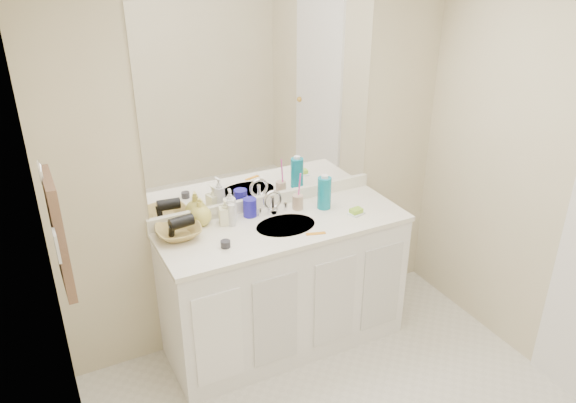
# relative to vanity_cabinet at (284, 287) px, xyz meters

# --- Properties ---
(wall_back) EXTENTS (2.60, 0.02, 2.40)m
(wall_back) POSITION_rel_vanity_cabinet_xyz_m (0.00, 0.28, 0.77)
(wall_back) COLOR beige
(wall_back) RESTS_ON floor
(wall_left) EXTENTS (0.02, 2.60, 2.40)m
(wall_left) POSITION_rel_vanity_cabinet_xyz_m (-1.30, -1.02, 0.77)
(wall_left) COLOR beige
(wall_left) RESTS_ON floor
(vanity_cabinet) EXTENTS (1.50, 0.55, 0.85)m
(vanity_cabinet) POSITION_rel_vanity_cabinet_xyz_m (0.00, 0.00, 0.00)
(vanity_cabinet) COLOR white
(vanity_cabinet) RESTS_ON floor
(countertop) EXTENTS (1.52, 0.57, 0.03)m
(countertop) POSITION_rel_vanity_cabinet_xyz_m (0.00, 0.00, 0.44)
(countertop) COLOR white
(countertop) RESTS_ON vanity_cabinet
(backsplash) EXTENTS (1.52, 0.03, 0.08)m
(backsplash) POSITION_rel_vanity_cabinet_xyz_m (0.00, 0.26, 0.50)
(backsplash) COLOR white
(backsplash) RESTS_ON countertop
(sink_basin) EXTENTS (0.37, 0.37, 0.02)m
(sink_basin) POSITION_rel_vanity_cabinet_xyz_m (0.00, -0.02, 0.44)
(sink_basin) COLOR beige
(sink_basin) RESTS_ON countertop
(faucet) EXTENTS (0.02, 0.02, 0.11)m
(faucet) POSITION_rel_vanity_cabinet_xyz_m (0.00, 0.16, 0.51)
(faucet) COLOR silver
(faucet) RESTS_ON countertop
(mirror) EXTENTS (1.48, 0.01, 1.20)m
(mirror) POSITION_rel_vanity_cabinet_xyz_m (0.00, 0.27, 1.14)
(mirror) COLOR white
(mirror) RESTS_ON wall_back
(blue_mug) EXTENTS (0.11, 0.11, 0.12)m
(blue_mug) POSITION_rel_vanity_cabinet_xyz_m (-0.14, 0.19, 0.51)
(blue_mug) COLOR #1D17A0
(blue_mug) RESTS_ON countertop
(tan_cup) EXTENTS (0.09, 0.09, 0.09)m
(tan_cup) POSITION_rel_vanity_cabinet_xyz_m (0.17, 0.14, 0.50)
(tan_cup) COLOR tan
(tan_cup) RESTS_ON countertop
(toothbrush) EXTENTS (0.01, 0.04, 0.19)m
(toothbrush) POSITION_rel_vanity_cabinet_xyz_m (0.18, 0.14, 0.60)
(toothbrush) COLOR #F640B4
(toothbrush) RESTS_ON tan_cup
(mouthwash_bottle) EXTENTS (0.11, 0.11, 0.21)m
(mouthwash_bottle) POSITION_rel_vanity_cabinet_xyz_m (0.32, 0.08, 0.56)
(mouthwash_bottle) COLOR #0C7D96
(mouthwash_bottle) RESTS_ON countertop
(soap_dish) EXTENTS (0.11, 0.10, 0.01)m
(soap_dish) POSITION_rel_vanity_cabinet_xyz_m (0.45, -0.09, 0.46)
(soap_dish) COLOR white
(soap_dish) RESTS_ON countertop
(green_soap) EXTENTS (0.08, 0.06, 0.03)m
(green_soap) POSITION_rel_vanity_cabinet_xyz_m (0.45, -0.09, 0.48)
(green_soap) COLOR #8FC630
(green_soap) RESTS_ON soap_dish
(orange_comb) EXTENTS (0.12, 0.06, 0.00)m
(orange_comb) POSITION_rel_vanity_cabinet_xyz_m (0.11, -0.20, 0.46)
(orange_comb) COLOR orange
(orange_comb) RESTS_ON countertop
(dark_jar) EXTENTS (0.07, 0.07, 0.04)m
(dark_jar) POSITION_rel_vanity_cabinet_xyz_m (-0.41, -0.10, 0.47)
(dark_jar) COLOR #27272C
(dark_jar) RESTS_ON countertop
(extra_white_bottle) EXTENTS (0.06, 0.06, 0.14)m
(extra_white_bottle) POSITION_rel_vanity_cabinet_xyz_m (-0.29, 0.12, 0.52)
(extra_white_bottle) COLOR silver
(extra_white_bottle) RESTS_ON countertop
(soap_bottle_white) EXTENTS (0.10, 0.10, 0.21)m
(soap_bottle_white) POSITION_rel_vanity_cabinet_xyz_m (-0.27, 0.17, 0.56)
(soap_bottle_white) COLOR white
(soap_bottle_white) RESTS_ON countertop
(soap_bottle_cream) EXTENTS (0.09, 0.09, 0.16)m
(soap_bottle_cream) POSITION_rel_vanity_cabinet_xyz_m (-0.31, 0.16, 0.54)
(soap_bottle_cream) COLOR #F8F7CA
(soap_bottle_cream) RESTS_ON countertop
(soap_bottle_yellow) EXTENTS (0.16, 0.16, 0.17)m
(soap_bottle_yellow) POSITION_rel_vanity_cabinet_xyz_m (-0.45, 0.22, 0.54)
(soap_bottle_yellow) COLOR #D5C952
(soap_bottle_yellow) RESTS_ON countertop
(wicker_basket) EXTENTS (0.27, 0.27, 0.06)m
(wicker_basket) POSITION_rel_vanity_cabinet_xyz_m (-0.61, 0.14, 0.49)
(wicker_basket) COLOR #A38441
(wicker_basket) RESTS_ON countertop
(hair_dryer) EXTENTS (0.14, 0.08, 0.07)m
(hair_dryer) POSITION_rel_vanity_cabinet_xyz_m (-0.59, 0.14, 0.54)
(hair_dryer) COLOR black
(hair_dryer) RESTS_ON wicker_basket
(towel_ring) EXTENTS (0.01, 0.11, 0.11)m
(towel_ring) POSITION_rel_vanity_cabinet_xyz_m (-1.27, -0.25, 1.12)
(towel_ring) COLOR silver
(towel_ring) RESTS_ON wall_left
(hand_towel) EXTENTS (0.04, 0.32, 0.55)m
(hand_towel) POSITION_rel_vanity_cabinet_xyz_m (-1.25, -0.25, 0.82)
(hand_towel) COLOR #4E3729
(hand_towel) RESTS_ON towel_ring
(switch_plate) EXTENTS (0.01, 0.08, 0.13)m
(switch_plate) POSITION_rel_vanity_cabinet_xyz_m (-1.27, -0.45, 0.88)
(switch_plate) COLOR silver
(switch_plate) RESTS_ON wall_left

